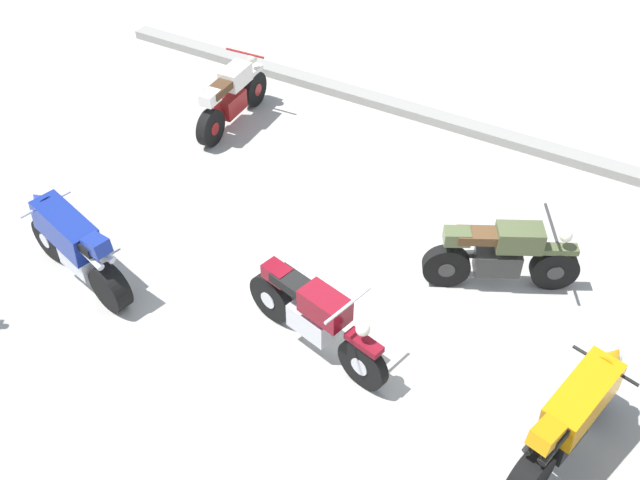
% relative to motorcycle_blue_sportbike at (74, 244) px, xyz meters
% --- Properties ---
extents(ground_plane, '(40.00, 40.00, 0.00)m').
position_rel_motorcycle_blue_sportbike_xyz_m(ground_plane, '(3.11, 1.12, -0.59)').
color(ground_plane, '#ADAAA3').
extents(curb_edge, '(14.00, 0.30, 0.15)m').
position_rel_motorcycle_blue_sportbike_xyz_m(curb_edge, '(3.11, 5.72, -0.52)').
color(curb_edge, gray).
rests_on(curb_edge, ground).
extents(motorcycle_blue_sportbike, '(1.94, 0.78, 1.14)m').
position_rel_motorcycle_blue_sportbike_xyz_m(motorcycle_blue_sportbike, '(0.00, 0.00, 0.00)').
color(motorcycle_blue_sportbike, black).
rests_on(motorcycle_blue_sportbike, ground).
extents(motorcycle_maroon_cruiser, '(2.06, 0.85, 1.09)m').
position_rel_motorcycle_blue_sportbike_xyz_m(motorcycle_maroon_cruiser, '(3.16, 0.50, -0.07)').
color(motorcycle_maroon_cruiser, black).
rests_on(motorcycle_maroon_cruiser, ground).
extents(motorcycle_orange_sportbike, '(0.81, 1.94, 1.14)m').
position_rel_motorcycle_blue_sportbike_xyz_m(motorcycle_orange_sportbike, '(6.06, 0.56, 0.00)').
color(motorcycle_orange_sportbike, black).
rests_on(motorcycle_orange_sportbike, ground).
extents(motorcycle_olive_vintage, '(1.80, 1.07, 1.07)m').
position_rel_motorcycle_blue_sportbike_xyz_m(motorcycle_olive_vintage, '(4.65, 2.56, -0.11)').
color(motorcycle_olive_vintage, black).
rests_on(motorcycle_olive_vintage, ground).
extents(motorcycle_cream_vintage, '(0.70, 1.96, 1.07)m').
position_rel_motorcycle_blue_sportbike_xyz_m(motorcycle_cream_vintage, '(-0.43, 3.99, -0.11)').
color(motorcycle_cream_vintage, black).
rests_on(motorcycle_cream_vintage, ground).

